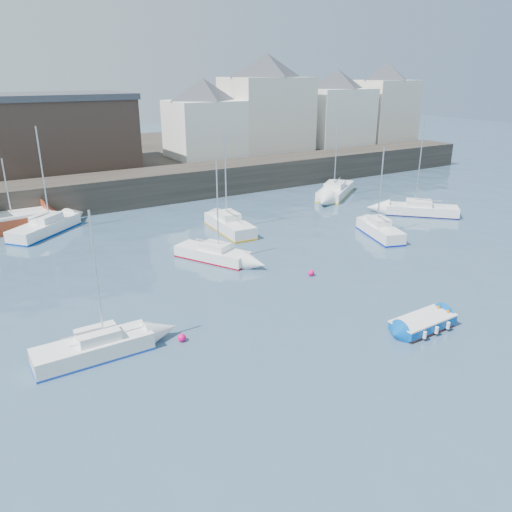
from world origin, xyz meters
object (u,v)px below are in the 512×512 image
sailboat_a (94,348)px  sailboat_b (213,254)px  sailboat_f (229,225)px  buoy_mid (311,276)px  sailboat_g (335,191)px  sailboat_c (380,230)px  buoy_near (182,341)px  buoy_far (236,266)px  sailboat_h (45,227)px  sailboat_d (421,210)px  blue_dinghy (423,323)px

sailboat_a → sailboat_b: bearing=39.2°
sailboat_f → buoy_mid: bearing=-90.5°
sailboat_g → sailboat_c: bearing=-115.6°
buoy_near → sailboat_b: bearing=55.3°
buoy_far → sailboat_g: bearing=32.8°
sailboat_a → sailboat_g: 35.87m
sailboat_g → sailboat_h: sailboat_g is taller
sailboat_d → buoy_mid: (-17.61, -6.35, -0.50)m
sailboat_c → sailboat_f: sailboat_f is taller
sailboat_g → buoy_far: bearing=-147.2°
buoy_far → buoy_mid: bearing=-50.8°
sailboat_c → sailboat_f: bearing=141.9°
sailboat_b → sailboat_f: (4.22, 5.26, 0.11)m
sailboat_a → sailboat_c: sailboat_c is taller
sailboat_d → buoy_near: size_ratio=19.98×
sailboat_f → buoy_far: sailboat_f is taller
blue_dinghy → buoy_mid: blue_dinghy is taller
sailboat_b → buoy_near: bearing=-124.7°
sailboat_a → buoy_mid: size_ratio=17.13×
sailboat_a → sailboat_g: bearing=32.0°
blue_dinghy → sailboat_c: 15.49m
blue_dinghy → sailboat_g: bearing=58.6°
sailboat_d → sailboat_g: (-1.78, 10.07, 0.05)m
buoy_near → buoy_mid: buoy_near is taller
sailboat_f → buoy_mid: 11.22m
sailboat_d → sailboat_f: size_ratio=1.01×
blue_dinghy → sailboat_h: sailboat_h is taller
sailboat_g → blue_dinghy: bearing=-121.4°
sailboat_b → sailboat_c: (13.83, -2.26, 0.08)m
sailboat_b → buoy_near: size_ratio=17.27×
sailboat_g → buoy_far: size_ratio=24.91×
buoy_far → sailboat_b: bearing=113.0°
buoy_near → buoy_far: size_ratio=1.07×
sailboat_a → sailboat_c: (24.30, 6.27, 0.05)m
sailboat_g → buoy_near: 32.98m
sailboat_c → buoy_far: bearing=178.3°
sailboat_f → buoy_near: 18.05m
sailboat_b → sailboat_h: sailboat_h is taller
sailboat_c → sailboat_h: 27.16m
sailboat_d → buoy_far: size_ratio=21.29×
sailboat_a → sailboat_c: bearing=14.5°
sailboat_g → buoy_near: bearing=-143.1°
sailboat_d → buoy_near: sailboat_d is taller
sailboat_d → sailboat_h: size_ratio=0.97×
buoy_far → buoy_near: bearing=-134.2°
sailboat_c → sailboat_f: (-9.61, 7.52, 0.03)m
sailboat_a → sailboat_h: 21.24m
sailboat_a → buoy_far: size_ratio=18.10×
sailboat_g → sailboat_h: bearing=175.7°
sailboat_a → sailboat_b: sailboat_b is taller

